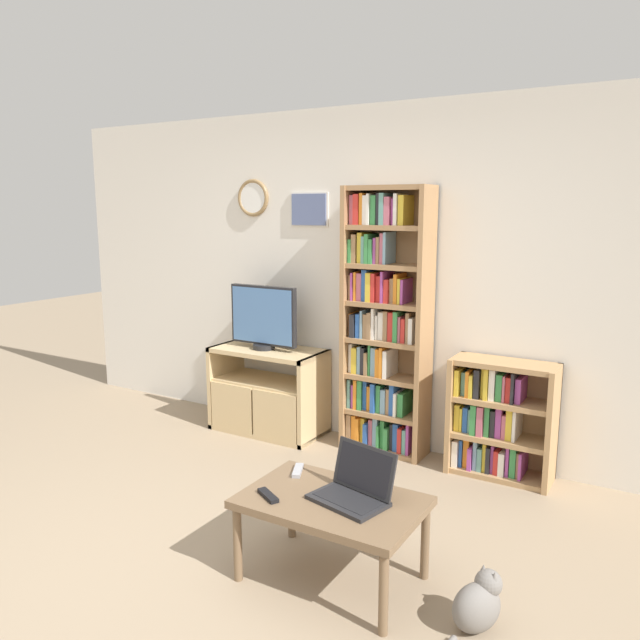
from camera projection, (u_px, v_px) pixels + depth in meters
name	position (u px, v px, depth m)	size (l,w,h in m)	color
ground_plane	(164.00, 579.00, 3.14)	(18.00, 18.00, 0.00)	gray
wall_back	(369.00, 277.00, 4.85)	(6.08, 0.09, 2.60)	silver
tv_stand	(267.00, 390.00, 5.15)	(0.93, 0.47, 0.70)	tan
television	(263.00, 318.00, 5.04)	(0.61, 0.18, 0.52)	black
bookshelf_tall	(383.00, 326.00, 4.66)	(0.64, 0.28, 2.00)	#9E754C
bookshelf_short	(496.00, 419.00, 4.31)	(0.70, 0.31, 0.82)	tan
coffee_table	(332.00, 508.00, 3.07)	(0.88, 0.58, 0.43)	brown
laptop	(355.00, 487.00, 3.05)	(0.42, 0.35, 0.25)	#232326
remote_near_laptop	(268.00, 495.00, 3.08)	(0.16, 0.12, 0.02)	black
remote_far_from_laptop	(298.00, 470.00, 3.37)	(0.11, 0.16, 0.02)	#99999E
cat	(479.00, 604.00, 2.74)	(0.26, 0.49, 0.28)	slate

